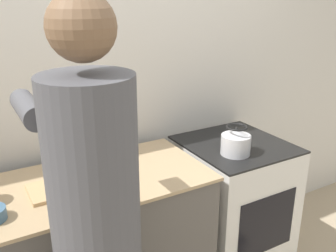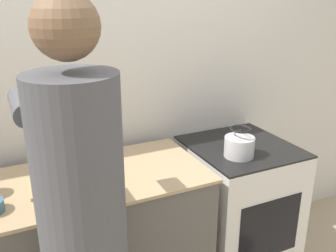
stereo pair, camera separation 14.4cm
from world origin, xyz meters
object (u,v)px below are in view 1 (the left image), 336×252
object	(u,v)px
cutting_board	(66,186)
person	(96,229)
kettle	(236,142)
knife	(72,180)
oven	(232,205)

from	to	relation	value
cutting_board	person	bearing A→B (deg)	-92.95
kettle	knife	bearing A→B (deg)	173.40
knife	kettle	bearing A→B (deg)	-7.68
cutting_board	kettle	world-z (taller)	kettle
oven	kettle	xyz separation A→B (m)	(-0.11, -0.12, 0.52)
kettle	oven	bearing A→B (deg)	48.78
person	kettle	size ratio (longest dim) A/B	10.36
person	cutting_board	size ratio (longest dim) A/B	5.26
oven	cutting_board	distance (m)	1.19
person	cutting_board	xyz separation A→B (m)	(0.03, 0.53, -0.09)
person	kettle	xyz separation A→B (m)	(1.02, 0.44, -0.02)
cutting_board	knife	world-z (taller)	knife
cutting_board	kettle	xyz separation A→B (m)	(0.99, -0.09, 0.06)
person	knife	bearing A→B (deg)	83.27
cutting_board	kettle	size ratio (longest dim) A/B	1.97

